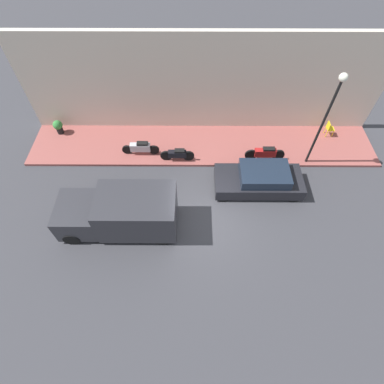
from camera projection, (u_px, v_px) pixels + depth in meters
The scene contains 11 objects.
ground_plane at pixel (204, 219), 14.06m from camera, with size 60.00×60.00×0.00m, color #38383D.
sidewalk at pixel (202, 145), 16.90m from camera, with size 3.11×19.06×0.14m.
building_facade at pixel (203, 85), 15.73m from camera, with size 0.30×19.06×5.60m.
parked_car at pixel (260, 180), 14.68m from camera, with size 1.85×4.28×1.32m.
delivery_van at pixel (120, 212), 13.03m from camera, with size 2.09×5.17×2.08m.
scooter_silver at pixel (141, 148), 16.07m from camera, with size 0.30×2.00×0.81m.
motorcycle_red at pixel (265, 153), 15.82m from camera, with size 0.30×2.11×0.81m.
motorcycle_black at pixel (177, 154), 15.82m from camera, with size 0.30×1.80×0.74m.
streetlamp at pixel (330, 107), 13.26m from camera, with size 0.37×0.37×5.17m.
potted_plant at pixel (58, 126), 17.04m from camera, with size 0.52×0.52×0.84m.
cafe_chair at pixel (329, 128), 16.90m from camera, with size 0.40×0.40×0.88m.
Camera 1 is at (-7.36, 0.51, 12.05)m, focal length 28.00 mm.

